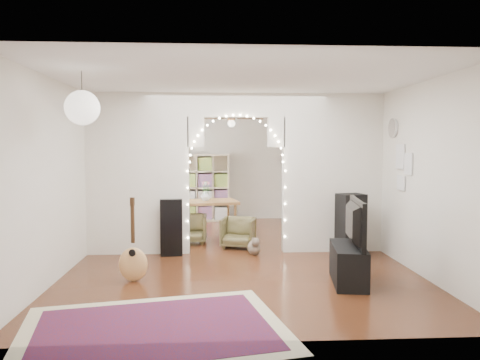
{
  "coord_description": "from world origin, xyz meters",
  "views": [
    {
      "loc": [
        -0.4,
        -7.93,
        1.79
      ],
      "look_at": [
        0.08,
        0.3,
        1.22
      ],
      "focal_mm": 35.0,
      "sensor_mm": 36.0,
      "label": 1
    }
  ],
  "objects": [
    {
      "name": "ceiling",
      "position": [
        0.0,
        0.0,
        2.7
      ],
      "size": [
        5.0,
        7.5,
        0.02
      ],
      "primitive_type": "cube",
      "color": "white",
      "rests_on": "wall_back"
    },
    {
      "name": "floor",
      "position": [
        0.0,
        0.0,
        0.0
      ],
      "size": [
        7.5,
        7.5,
        0.0
      ],
      "primitive_type": "plane",
      "color": "black",
      "rests_on": "ground"
    },
    {
      "name": "wall_right",
      "position": [
        2.5,
        0.0,
        1.35
      ],
      "size": [
        0.02,
        7.5,
        2.7
      ],
      "primitive_type": "cube",
      "color": "silver",
      "rests_on": "floor"
    },
    {
      "name": "dining_chair_left",
      "position": [
        -0.82,
        0.78,
        0.27
      ],
      "size": [
        0.59,
        0.61,
        0.54
      ],
      "primitive_type": "imported",
      "rotation": [
        0.0,
        0.0,
        -0.03
      ],
      "color": "brown",
      "rests_on": "floor"
    },
    {
      "name": "window",
      "position": [
        -2.47,
        1.8,
        1.5
      ],
      "size": [
        0.04,
        1.2,
        1.4
      ],
      "primitive_type": "cube",
      "color": "white",
      "rests_on": "wall_left"
    },
    {
      "name": "divider_wall",
      "position": [
        0.0,
        0.0,
        1.42
      ],
      "size": [
        5.0,
        0.2,
        2.7
      ],
      "color": "silver",
      "rests_on": "floor"
    },
    {
      "name": "wall_front",
      "position": [
        0.0,
        -3.75,
        1.35
      ],
      "size": [
        5.0,
        0.02,
        2.7
      ],
      "primitive_type": "cube",
      "color": "silver",
      "rests_on": "floor"
    },
    {
      "name": "tabby_cat",
      "position": [
        0.29,
        -0.27,
        0.14
      ],
      "size": [
        0.24,
        0.51,
        0.34
      ],
      "rotation": [
        0.0,
        0.0,
        0.07
      ],
      "color": "brown",
      "rests_on": "floor"
    },
    {
      "name": "dining_table",
      "position": [
        -0.54,
        1.15,
        0.68
      ],
      "size": [
        1.33,
        1.01,
        0.76
      ],
      "rotation": [
        0.0,
        0.0,
        0.18
      ],
      "color": "brown",
      "rests_on": "floor"
    },
    {
      "name": "media_console",
      "position": [
        1.38,
        -1.94,
        0.25
      ],
      "size": [
        0.55,
        1.05,
        0.5
      ],
      "primitive_type": "cube",
      "rotation": [
        0.0,
        0.0,
        -0.15
      ],
      "color": "black",
      "rests_on": "floor"
    },
    {
      "name": "wall_clock",
      "position": [
        2.48,
        -0.6,
        2.1
      ],
      "size": [
        0.03,
        0.31,
        0.31
      ],
      "primitive_type": "cylinder",
      "rotation": [
        0.0,
        1.57,
        0.0
      ],
      "color": "white",
      "rests_on": "wall_right"
    },
    {
      "name": "fairy_lights",
      "position": [
        0.0,
        -0.13,
        1.55
      ],
      "size": [
        1.64,
        0.04,
        1.6
      ],
      "primitive_type": null,
      "color": "#FFEABF",
      "rests_on": "divider_wall"
    },
    {
      "name": "wall_left",
      "position": [
        -2.5,
        0.0,
        1.35
      ],
      "size": [
        0.02,
        7.5,
        2.7
      ],
      "primitive_type": "cube",
      "color": "silver",
      "rests_on": "floor"
    },
    {
      "name": "flower_vase",
      "position": [
        -0.54,
        1.15,
        0.85
      ],
      "size": [
        0.21,
        0.21,
        0.19
      ],
      "primitive_type": "imported",
      "rotation": [
        0.0,
        0.0,
        0.18
      ],
      "color": "white",
      "rests_on": "dining_table"
    },
    {
      "name": "floor_speaker",
      "position": [
        1.86,
        -0.46,
        0.52
      ],
      "size": [
        0.48,
        0.44,
        1.03
      ],
      "rotation": [
        0.0,
        0.0,
        0.26
      ],
      "color": "black",
      "rests_on": "floor"
    },
    {
      "name": "acoustic_guitar",
      "position": [
        -1.47,
        -1.7,
        0.42
      ],
      "size": [
        0.41,
        0.28,
        0.96
      ],
      "rotation": [
        0.0,
        0.0,
        -0.41
      ],
      "color": "tan",
      "rests_on": "floor"
    },
    {
      "name": "tv",
      "position": [
        1.38,
        -1.94,
        0.81
      ],
      "size": [
        0.3,
        1.08,
        0.62
      ],
      "primitive_type": "imported",
      "rotation": [
        0.0,
        0.0,
        1.42
      ],
      "color": "black",
      "rests_on": "media_console"
    },
    {
      "name": "paper_lantern",
      "position": [
        -1.9,
        -2.4,
        2.25
      ],
      "size": [
        0.4,
        0.4,
        0.4
      ],
      "primitive_type": "sphere",
      "color": "white",
      "rests_on": "ceiling"
    },
    {
      "name": "picture_frames",
      "position": [
        2.48,
        -1.0,
        1.5
      ],
      "size": [
        0.02,
        0.5,
        0.7
      ],
      "primitive_type": null,
      "color": "white",
      "rests_on": "wall_right"
    },
    {
      "name": "bookcase",
      "position": [
        -0.79,
        3.5,
        0.81
      ],
      "size": [
        1.61,
        0.5,
        1.63
      ],
      "primitive_type": "cube",
      "rotation": [
        0.0,
        0.0,
        0.06
      ],
      "color": "beige",
      "rests_on": "floor"
    },
    {
      "name": "ceiling_fan",
      "position": [
        0.0,
        2.0,
        2.4
      ],
      "size": [
        1.1,
        1.1,
        0.3
      ],
      "primitive_type": null,
      "color": "#B1743B",
      "rests_on": "ceiling"
    },
    {
      "name": "area_rug",
      "position": [
        -0.99,
        -3.4,
        0.01
      ],
      "size": [
        2.89,
        2.39,
        0.02
      ],
      "primitive_type": "cube",
      "rotation": [
        0.0,
        0.0,
        0.2
      ],
      "color": "maroon",
      "rests_on": "floor"
    },
    {
      "name": "wall_back",
      "position": [
        0.0,
        3.75,
        1.35
      ],
      "size": [
        5.0,
        0.02,
        2.7
      ],
      "primitive_type": "cube",
      "color": "silver",
      "rests_on": "floor"
    },
    {
      "name": "dining_chair_right",
      "position": [
        0.05,
        0.35,
        0.27
      ],
      "size": [
        0.7,
        0.71,
        0.54
      ],
      "primitive_type": "imported",
      "rotation": [
        0.0,
        0.0,
        -0.23
      ],
      "color": "brown",
      "rests_on": "floor"
    },
    {
      "name": "guitar_case",
      "position": [
        -1.09,
        -0.25,
        0.47
      ],
      "size": [
        0.37,
        0.15,
        0.94
      ],
      "primitive_type": "cube",
      "rotation": [
        0.0,
        0.0,
        0.08
      ],
      "color": "black",
      "rests_on": "floor"
    }
  ]
}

